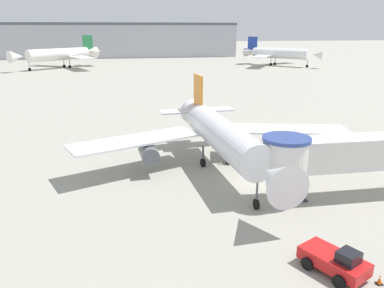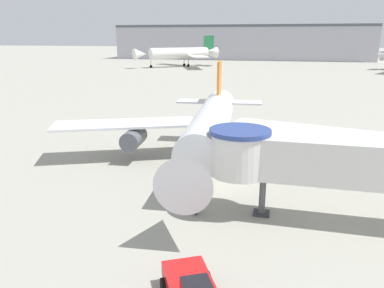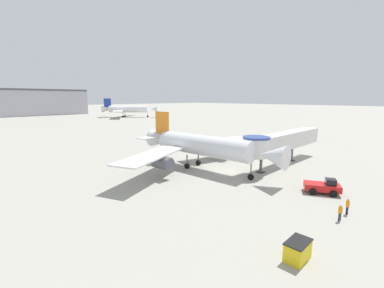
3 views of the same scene
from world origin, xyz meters
TOP-DOWN VIEW (x-y plane):
  - ground_plane at (0.00, 0.00)m, footprint 800.00×800.00m
  - main_airplane at (-1.33, 4.42)m, footprint 31.85×26.28m
  - jet_bridge at (10.13, -4.10)m, footprint 22.92×4.10m
  - pushback_tug_red at (1.33, -14.14)m, footprint 3.67×4.56m
  - service_container_yellow at (-14.06, -17.56)m, footprint 2.24×1.37m
  - traffic_cone_starboard_wing at (11.40, 2.59)m, footprint 0.44×0.44m
  - traffic_cone_apron_front at (3.43, -15.64)m, footprint 0.39×0.39m
  - ground_crew_marshaller at (-3.16, -17.98)m, footprint 0.36×0.36m
  - ground_crew_wing_walker at (-5.25, -17.89)m, footprint 0.36×0.34m
  - background_jet_blue_tail at (50.49, 113.68)m, footprint 28.83×29.25m

SIDE VIEW (x-z plane):
  - ground_plane at x=0.00m, z-range 0.00..0.00m
  - traffic_cone_apron_front at x=3.43m, z-range -0.02..0.64m
  - traffic_cone_starboard_wing at x=11.40m, z-range -0.02..0.71m
  - service_container_yellow at x=-14.06m, z-range 0.00..1.46m
  - pushback_tug_red at x=1.33m, z-range -0.10..1.81m
  - ground_crew_wing_walker at x=-5.25m, z-range 0.13..1.78m
  - ground_crew_marshaller at x=-3.16m, z-range 0.13..1.81m
  - main_airplane at x=-1.33m, z-range -0.69..8.47m
  - jet_bridge at x=10.13m, z-range 1.28..7.20m
  - background_jet_blue_tail at x=50.49m, z-range -0.70..10.50m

